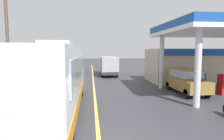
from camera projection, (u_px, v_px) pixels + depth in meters
name	position (u px, v px, depth m)	size (l,w,h in m)	color
ground	(93.00, 75.00, 25.56)	(120.00, 120.00, 0.00)	#38383D
lane_divider_stripe	(93.00, 80.00, 20.61)	(0.16, 50.00, 0.01)	#D8CC4C
coach_bus_main	(55.00, 79.00, 9.68)	(2.60, 11.04, 3.69)	silver
gas_station_roadside	(194.00, 57.00, 17.65)	(9.10, 11.95, 5.10)	#194799
car_at_pump	(186.00, 80.00, 14.22)	(1.70, 4.20, 1.82)	olive
minibus_opposing_lane	(108.00, 64.00, 24.97)	(2.04, 6.13, 2.44)	#A5A5AD
pedestrian_near_pump	(203.00, 80.00, 14.71)	(0.55, 0.22, 1.66)	#33333F
car_trailing_behind_bus	(74.00, 67.00, 26.30)	(1.70, 4.20, 1.82)	olive
utility_pole_roadside	(7.00, 33.00, 14.57)	(1.80, 0.24, 8.74)	brown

